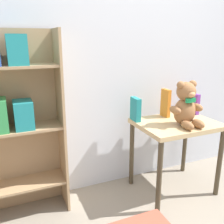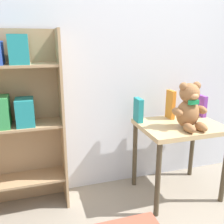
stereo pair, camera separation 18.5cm
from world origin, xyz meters
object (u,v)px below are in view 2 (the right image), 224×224
Objects in this scene: book_standing_teal at (138,110)px; bookshelf_side at (14,113)px; display_table at (179,135)px; teddy_bear at (189,107)px; book_standing_purple at (201,106)px; book_standing_orange at (170,105)px.

bookshelf_side is at bearing 179.78° from book_standing_teal.
book_standing_teal is at bearing 149.86° from display_table.
book_standing_teal is at bearing -2.61° from bookshelf_side.
teddy_bear is at bearing -37.92° from book_standing_teal.
display_table is 0.39m from book_standing_teal.
book_standing_purple is at bearing 40.49° from teddy_bear.
bookshelf_side is 1.30m from teddy_bear.
bookshelf_side reaches higher than book_standing_teal.
teddy_bear reaches higher than book_standing_orange.
bookshelf_side is 1.55m from book_standing_purple.
book_standing_purple is (0.59, -0.01, -0.00)m from book_standing_teal.
book_standing_teal is (-0.30, 0.26, -0.06)m from teddy_bear.
book_standing_teal is at bearing 179.06° from book_standing_purple.
bookshelf_side is at bearing 170.28° from display_table.
display_table is at bearing -27.75° from book_standing_teal.
book_standing_orange reaches higher than book_standing_teal.
teddy_bear is 1.90× the size of book_standing_purple.
book_standing_orange is at bearing 90.00° from display_table.
book_standing_orange reaches higher than book_standing_purple.
book_standing_orange is at bearing 92.12° from teddy_bear.
display_table is 0.38m from book_standing_purple.
book_standing_orange reaches higher than display_table.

